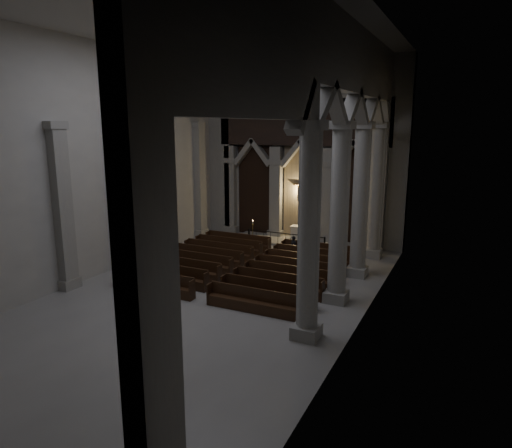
# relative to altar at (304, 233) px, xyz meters

# --- Properties ---
(room) EXTENTS (24.00, 24.10, 12.00)m
(room) POSITION_rel_altar_xyz_m (-0.56, -10.96, 6.97)
(room) COLOR gray
(room) RESTS_ON ground
(sanctuary_wall) EXTENTS (14.00, 0.77, 12.00)m
(sanctuary_wall) POSITION_rel_altar_xyz_m (-0.56, 0.58, 5.98)
(sanctuary_wall) COLOR gray
(sanctuary_wall) RESTS_ON ground
(right_arcade) EXTENTS (1.00, 24.00, 12.00)m
(right_arcade) POSITION_rel_altar_xyz_m (4.94, -9.63, 7.20)
(right_arcade) COLOR gray
(right_arcade) RESTS_ON ground
(left_pilasters) EXTENTS (0.60, 13.00, 8.03)m
(left_pilasters) POSITION_rel_altar_xyz_m (-7.31, -7.46, 3.28)
(left_pilasters) COLOR gray
(left_pilasters) RESTS_ON ground
(sanctuary_step) EXTENTS (8.50, 2.60, 0.15)m
(sanctuary_step) POSITION_rel_altar_xyz_m (-0.56, -0.36, -0.56)
(sanctuary_step) COLOR gray
(sanctuary_step) RESTS_ON ground
(altar) EXTENTS (1.88, 0.75, 0.96)m
(altar) POSITION_rel_altar_xyz_m (0.00, 0.00, 0.00)
(altar) COLOR beige
(altar) RESTS_ON sanctuary_step
(altar_rail) EXTENTS (5.34, 0.09, 1.05)m
(altar_rail) POSITION_rel_altar_xyz_m (-0.56, -2.01, 0.07)
(altar_rail) COLOR black
(altar_rail) RESTS_ON ground
(candle_stand_left) EXTENTS (0.27, 0.27, 1.59)m
(candle_stand_left) POSITION_rel_altar_xyz_m (-3.09, -1.67, -0.20)
(candle_stand_left) COLOR #B09236
(candle_stand_left) RESTS_ON ground
(candle_stand_right) EXTENTS (0.22, 0.22, 1.29)m
(candle_stand_right) POSITION_rel_altar_xyz_m (2.33, -1.14, -0.28)
(candle_stand_right) COLOR #B09236
(candle_stand_right) RESTS_ON ground
(pews) EXTENTS (9.92, 9.11, 1.01)m
(pews) POSITION_rel_altar_xyz_m (-0.56, -7.80, -0.30)
(pews) COLOR black
(pews) RESTS_ON ground
(worshipper) EXTENTS (0.56, 0.47, 1.31)m
(worshipper) POSITION_rel_altar_xyz_m (0.61, -3.64, 0.02)
(worshipper) COLOR black
(worshipper) RESTS_ON ground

